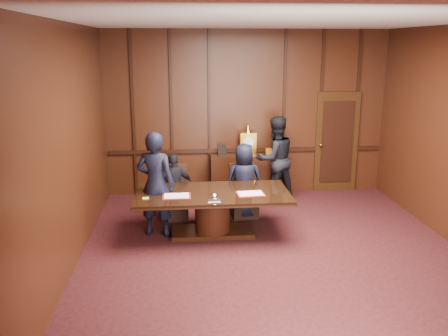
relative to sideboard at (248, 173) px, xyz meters
name	(u,v)px	position (x,y,z in m)	size (l,w,h in m)	color
room	(282,147)	(0.07, -3.12, 1.24)	(7.00, 7.04, 3.50)	black
sideboard	(248,173)	(0.00, 0.00, 0.00)	(1.60, 0.45, 1.54)	black
conference_table	(212,206)	(-0.90, -2.16, 0.02)	(2.62, 1.32, 0.76)	black
folder_left	(177,196)	(-1.50, -2.34, 0.28)	(0.46, 0.34, 0.02)	#A30F24
folder_right	(250,194)	(-0.27, -2.32, 0.28)	(0.48, 0.37, 0.02)	#A30F24
inkstand	(214,197)	(-0.90, -2.61, 0.33)	(0.20, 0.14, 0.12)	white
notepad	(146,198)	(-2.00, -2.41, 0.28)	(0.10, 0.07, 0.01)	#F5E178
chair_left	(175,203)	(-1.55, -1.28, -0.19)	(0.49, 0.49, 0.99)	black
chair_right	(243,201)	(-0.25, -1.28, -0.19)	(0.53, 0.53, 0.99)	black
signatory_left	(175,187)	(-1.55, -1.36, 0.14)	(0.73, 0.31, 1.25)	black
signatory_right	(244,181)	(-0.25, -1.36, 0.22)	(0.69, 0.45, 1.42)	black
witness_left	(156,184)	(-1.85, -2.08, 0.42)	(0.66, 0.43, 1.81)	black
witness_right	(275,159)	(0.52, -0.38, 0.40)	(0.86, 0.67, 1.78)	black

